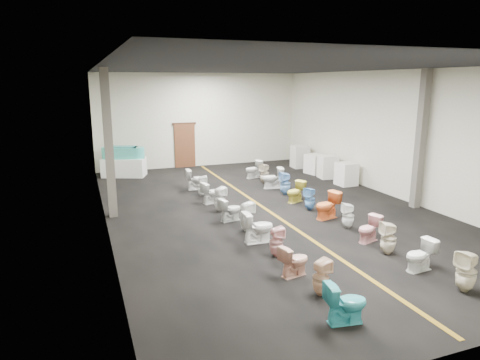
% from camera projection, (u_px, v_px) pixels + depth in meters
% --- Properties ---
extents(floor, '(16.00, 16.00, 0.00)m').
position_uv_depth(floor, '(266.00, 209.00, 14.02)').
color(floor, black).
rests_on(floor, ground).
extents(ceiling, '(16.00, 16.00, 0.00)m').
position_uv_depth(ceiling, '(268.00, 68.00, 13.01)').
color(ceiling, black).
rests_on(ceiling, ground).
extents(wall_back, '(10.00, 0.00, 10.00)m').
position_uv_depth(wall_back, '(200.00, 120.00, 20.81)').
color(wall_back, beige).
rests_on(wall_back, ground).
extents(wall_left, '(0.00, 16.00, 16.00)m').
position_uv_depth(wall_left, '(102.00, 150.00, 11.80)').
color(wall_left, beige).
rests_on(wall_left, ground).
extents(wall_right, '(0.00, 16.00, 16.00)m').
position_uv_depth(wall_right, '(395.00, 134.00, 15.23)').
color(wall_right, beige).
rests_on(wall_right, ground).
extents(aisle_stripe, '(0.12, 15.60, 0.01)m').
position_uv_depth(aisle_stripe, '(266.00, 209.00, 14.02)').
color(aisle_stripe, '#815D12').
rests_on(aisle_stripe, floor).
extents(back_door, '(1.00, 0.10, 2.10)m').
position_uv_depth(back_door, '(185.00, 146.00, 20.75)').
color(back_door, '#562D19').
rests_on(back_door, floor).
extents(door_frame, '(1.15, 0.08, 0.10)m').
position_uv_depth(door_frame, '(184.00, 124.00, 20.52)').
color(door_frame, '#331C11').
rests_on(door_frame, back_door).
extents(column_left, '(0.25, 0.25, 4.50)m').
position_uv_depth(column_left, '(109.00, 144.00, 12.80)').
color(column_left, '#59544C').
rests_on(column_left, floor).
extents(column_right, '(0.25, 0.25, 4.50)m').
position_uv_depth(column_right, '(421.00, 140.00, 13.77)').
color(column_right, '#59544C').
rests_on(column_right, floor).
extents(display_table, '(2.02, 1.50, 0.81)m').
position_uv_depth(display_table, '(124.00, 167.00, 18.85)').
color(display_table, white).
rests_on(display_table, floor).
extents(bathtub, '(1.80, 1.04, 0.55)m').
position_uv_depth(bathtub, '(123.00, 152.00, 18.70)').
color(bathtub, teal).
rests_on(bathtub, display_table).
extents(appliance_crate_a, '(0.75, 0.75, 0.91)m').
position_uv_depth(appliance_crate_a, '(346.00, 174.00, 17.21)').
color(appliance_crate_a, silver).
rests_on(appliance_crate_a, floor).
extents(appliance_crate_b, '(0.81, 0.81, 0.98)m').
position_uv_depth(appliance_crate_b, '(328.00, 167.00, 18.48)').
color(appliance_crate_b, silver).
rests_on(appliance_crate_b, floor).
extents(appliance_crate_c, '(0.92, 0.92, 0.87)m').
position_uv_depth(appliance_crate_c, '(316.00, 164.00, 19.42)').
color(appliance_crate_c, silver).
rests_on(appliance_crate_c, floor).
extents(appliance_crate_d, '(0.81, 0.81, 1.07)m').
position_uv_depth(appliance_crate_d, '(300.00, 157.00, 20.75)').
color(appliance_crate_d, silver).
rests_on(appliance_crate_d, floor).
extents(toilet_left_0, '(0.79, 0.52, 0.75)m').
position_uv_depth(toilet_left_0, '(346.00, 303.00, 7.35)').
color(toilet_left_0, '#35A9B3').
rests_on(toilet_left_0, floor).
extents(toilet_left_1, '(0.40, 0.40, 0.74)m').
position_uv_depth(toilet_left_1, '(321.00, 277.00, 8.32)').
color(toilet_left_1, '#D9AB89').
rests_on(toilet_left_1, floor).
extents(toilet_left_2, '(0.74, 0.52, 0.69)m').
position_uv_depth(toilet_left_2, '(294.00, 260.00, 9.16)').
color(toilet_left_2, '#E0A38C').
rests_on(toilet_left_2, floor).
extents(toilet_left_3, '(0.36, 0.35, 0.74)m').
position_uv_depth(toilet_left_3, '(276.00, 242.00, 10.17)').
color(toilet_left_3, '#DA9E9D').
rests_on(toilet_left_3, floor).
extents(toilet_left_4, '(0.83, 0.49, 0.83)m').
position_uv_depth(toilet_left_4, '(258.00, 227.00, 11.07)').
color(toilet_left_4, white).
rests_on(toilet_left_4, floor).
extents(toilet_left_5, '(0.43, 0.42, 0.84)m').
position_uv_depth(toilet_left_5, '(247.00, 217.00, 11.90)').
color(toilet_left_5, silver).
rests_on(toilet_left_5, floor).
extents(toilet_left_6, '(0.76, 0.54, 0.71)m').
position_uv_depth(toilet_left_6, '(230.00, 209.00, 12.80)').
color(toilet_left_6, silver).
rests_on(toilet_left_6, floor).
extents(toilet_left_7, '(0.47, 0.47, 0.81)m').
position_uv_depth(toilet_left_7, '(220.00, 199.00, 13.71)').
color(toilet_left_7, silver).
rests_on(toilet_left_7, floor).
extents(toilet_left_8, '(0.80, 0.57, 0.74)m').
position_uv_depth(toilet_left_8, '(212.00, 193.00, 14.67)').
color(toilet_left_8, white).
rests_on(toilet_left_8, floor).
extents(toilet_left_9, '(0.40, 0.39, 0.75)m').
position_uv_depth(toilet_left_9, '(202.00, 186.00, 15.59)').
color(toilet_left_9, white).
rests_on(toilet_left_9, floor).
extents(toilet_left_10, '(0.83, 0.51, 0.81)m').
position_uv_depth(toilet_left_10, '(196.00, 179.00, 16.53)').
color(toilet_left_10, silver).
rests_on(toilet_left_10, floor).
extents(toilet_right_0, '(0.46, 0.46, 0.86)m').
position_uv_depth(toilet_right_0, '(466.00, 271.00, 8.45)').
color(toilet_right_0, beige).
rests_on(toilet_right_0, floor).
extents(toilet_right_1, '(0.73, 0.46, 0.72)m').
position_uv_depth(toilet_right_1, '(420.00, 255.00, 9.40)').
color(toilet_right_1, white).
rests_on(toilet_right_1, floor).
extents(toilet_right_2, '(0.44, 0.44, 0.81)m').
position_uv_depth(toilet_right_2, '(388.00, 238.00, 10.30)').
color(toilet_right_2, beige).
rests_on(toilet_right_2, floor).
extents(toilet_right_3, '(0.77, 0.57, 0.70)m').
position_uv_depth(toilet_right_3, '(369.00, 229.00, 11.12)').
color(toilet_right_3, pink).
rests_on(toilet_right_3, floor).
extents(toilet_right_4, '(0.41, 0.41, 0.74)m').
position_uv_depth(toilet_right_4, '(348.00, 216.00, 12.14)').
color(toilet_right_4, white).
rests_on(toilet_right_4, floor).
extents(toilet_right_5, '(0.90, 0.64, 0.83)m').
position_uv_depth(toilet_right_5, '(327.00, 205.00, 12.98)').
color(toilet_right_5, orange).
rests_on(toilet_right_5, floor).
extents(toilet_right_6, '(0.46, 0.46, 0.76)m').
position_uv_depth(toilet_right_6, '(310.00, 199.00, 13.86)').
color(toilet_right_6, '#67A4DC').
rests_on(toilet_right_6, floor).
extents(toilet_right_7, '(0.82, 0.66, 0.73)m').
position_uv_depth(toilet_right_7, '(295.00, 192.00, 14.79)').
color(toilet_right_7, gold).
rests_on(toilet_right_7, floor).
extents(toilet_right_8, '(0.42, 0.41, 0.85)m').
position_uv_depth(toilet_right_8, '(285.00, 183.00, 15.75)').
color(toilet_right_8, '#75A6DB').
rests_on(toilet_right_8, floor).
extents(toilet_right_9, '(0.88, 0.60, 0.83)m').
position_uv_depth(toilet_right_9, '(273.00, 178.00, 16.71)').
color(toilet_right_9, silver).
rests_on(toilet_right_9, floor).
extents(toilet_right_10, '(0.47, 0.47, 0.83)m').
position_uv_depth(toilet_right_10, '(265.00, 173.00, 17.53)').
color(toilet_right_10, beige).
rests_on(toilet_right_10, floor).
extents(toilet_right_11, '(0.82, 0.58, 0.76)m').
position_uv_depth(toilet_right_11, '(253.00, 169.00, 18.52)').
color(toilet_right_11, silver).
rests_on(toilet_right_11, floor).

